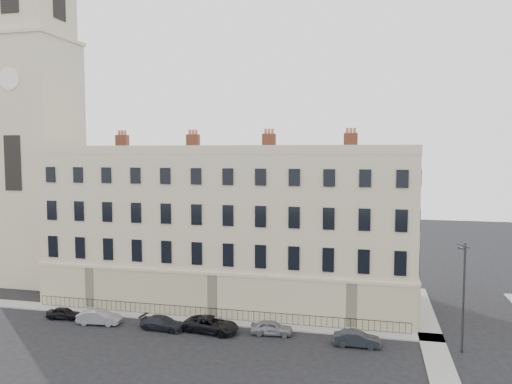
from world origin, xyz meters
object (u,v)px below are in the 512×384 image
car_b (99,317)px  car_a (64,313)px  car_e (272,328)px  car_c (163,323)px  car_d (212,324)px  streetlamp (463,293)px  car_f (357,339)px

car_b → car_a: bearing=76.6°
car_b → car_e: bearing=-92.1°
car_c → car_d: (4.26, 0.38, 0.08)m
streetlamp → car_e: bearing=156.5°
car_d → car_e: (5.06, 0.56, -0.06)m
car_a → car_d: 14.17m
car_e → car_d: bearing=91.6°
car_d → streetlamp: streetlamp is taller
car_a → car_d: car_d is taller
car_b → car_c: bearing=-95.6°
car_b → car_d: (10.30, 0.39, 0.03)m
car_a → streetlamp: streetlamp is taller
car_f → car_c: bearing=88.8°
car_a → car_b: bearing=-102.5°
car_c → car_e: 9.37m
car_d → car_c: bearing=104.7°
car_d → car_e: bearing=-74.1°
car_d → car_e: 5.10m
car_b → car_c: car_b is taller
car_c → car_d: bearing=-80.2°
car_a → car_e: 19.23m
streetlamp → car_a: bearing=158.2°
car_d → streetlamp: size_ratio=0.56×
car_a → car_c: size_ratio=0.78×
car_b → car_e: size_ratio=1.09×
car_d → streetlamp: (19.84, 0.15, 4.01)m
car_b → car_d: bearing=-93.5°
car_c → car_f: size_ratio=1.09×
car_e → streetlamp: bearing=-96.4°
car_e → car_b: bearing=88.8°
car_c → car_e: size_ratio=1.14×
car_b → car_d: 10.31m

